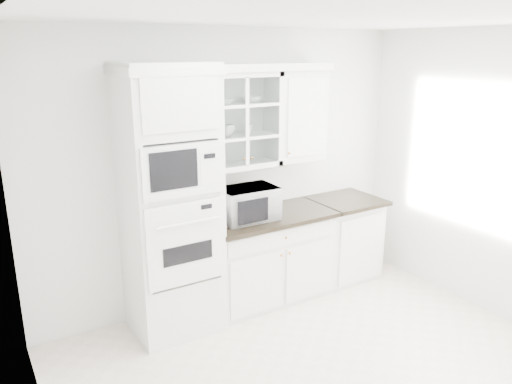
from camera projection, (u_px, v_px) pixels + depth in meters
ground at (337, 381)px, 3.89m from camera, size 4.00×3.50×0.01m
room_shell at (310, 148)px, 3.75m from camera, size 4.00×3.50×2.70m
oven_column at (170, 204)px, 4.34m from camera, size 0.76×0.68×2.40m
base_cabinet_run at (267, 256)px, 5.09m from camera, size 1.32×0.67×0.92m
extra_base_cabinet at (342, 237)px, 5.59m from camera, size 0.72×0.67×0.92m
upper_cabinet_glass at (238, 120)px, 4.69m from camera, size 0.80×0.33×0.90m
upper_cabinet_solid at (296, 116)px, 5.03m from camera, size 0.55×0.33×0.90m
crown_molding at (229, 68)px, 4.48m from camera, size 2.14×0.38×0.07m
countertop_microwave at (247, 203)px, 4.77m from camera, size 0.56×0.47×0.32m
bowl_a at (221, 102)px, 4.53m from camera, size 0.22×0.22×0.05m
bowl_b at (251, 99)px, 4.73m from camera, size 0.20×0.20×0.06m
cup_a at (227, 130)px, 4.66m from camera, size 0.15×0.15×0.11m
cup_b at (248, 129)px, 4.76m from camera, size 0.13×0.13×0.10m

